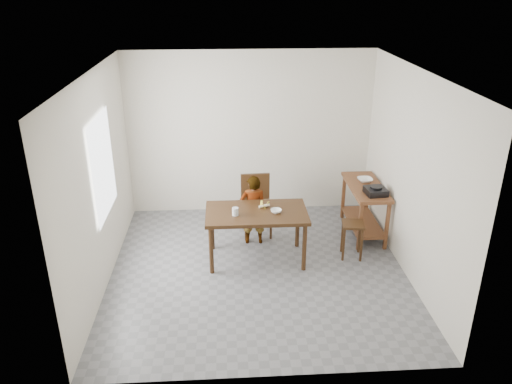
{
  "coord_description": "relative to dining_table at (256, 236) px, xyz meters",
  "views": [
    {
      "loc": [
        -0.4,
        -5.88,
        3.73
      ],
      "look_at": [
        0.0,
        0.4,
        1.0
      ],
      "focal_mm": 35.0,
      "sensor_mm": 36.0,
      "label": 1
    }
  ],
  "objects": [
    {
      "name": "dining_chair",
      "position": [
        0.06,
        0.76,
        0.09
      ],
      "size": [
        0.48,
        0.48,
        0.93
      ],
      "primitive_type": null,
      "rotation": [
        0.0,
        0.0,
        0.06
      ],
      "color": "#36200F",
      "rests_on": "floor"
    },
    {
      "name": "stool",
      "position": [
        1.37,
        -0.02,
        -0.11
      ],
      "size": [
        0.34,
        0.34,
        0.53
      ],
      "primitive_type": null,
      "rotation": [
        0.0,
        0.0,
        -0.15
      ],
      "color": "#36200F",
      "rests_on": "floor"
    },
    {
      "name": "wall_right",
      "position": [
        2.02,
        -0.3,
        0.98
      ],
      "size": [
        0.04,
        4.0,
        2.7
      ],
      "primitive_type": "cube",
      "color": "silver",
      "rests_on": "ground"
    },
    {
      "name": "child",
      "position": [
        -0.02,
        0.49,
        0.17
      ],
      "size": [
        0.4,
        0.26,
        1.08
      ],
      "primitive_type": "imported",
      "rotation": [
        0.0,
        0.0,
        3.15
      ],
      "color": "white",
      "rests_on": "floor"
    },
    {
      "name": "ceiling",
      "position": [
        0.0,
        -0.3,
        2.35
      ],
      "size": [
        4.0,
        4.0,
        0.04
      ],
      "primitive_type": "cube",
      "color": "white",
      "rests_on": "wall_back"
    },
    {
      "name": "floor",
      "position": [
        0.0,
        -0.3,
        -0.4
      ],
      "size": [
        4.0,
        4.0,
        0.04
      ],
      "primitive_type": "cube",
      "color": "slate",
      "rests_on": "ground"
    },
    {
      "name": "prep_counter",
      "position": [
        1.72,
        0.7,
        0.03
      ],
      "size": [
        0.5,
        1.2,
        0.8
      ],
      "primitive_type": null,
      "color": "brown",
      "rests_on": "floor"
    },
    {
      "name": "gas_burner",
      "position": [
        1.77,
        0.37,
        0.47
      ],
      "size": [
        0.32,
        0.32,
        0.1
      ],
      "primitive_type": "cube",
      "rotation": [
        0.0,
        0.0,
        0.11
      ],
      "color": "black",
      "rests_on": "prep_counter"
    },
    {
      "name": "wall_left",
      "position": [
        -2.02,
        -0.3,
        0.98
      ],
      "size": [
        0.04,
        4.0,
        2.7
      ],
      "primitive_type": "cube",
      "color": "silver",
      "rests_on": "ground"
    },
    {
      "name": "wall_back",
      "position": [
        0.0,
        1.72,
        0.98
      ],
      "size": [
        4.0,
        0.04,
        2.7
      ],
      "primitive_type": "cube",
      "color": "silver",
      "rests_on": "ground"
    },
    {
      "name": "window_pane",
      "position": [
        -1.97,
        -0.1,
        1.12
      ],
      "size": [
        0.02,
        1.1,
        1.3
      ],
      "primitive_type": "cube",
      "color": "white",
      "rests_on": "wall_left"
    },
    {
      "name": "dining_table",
      "position": [
        0.0,
        0.0,
        0.0
      ],
      "size": [
        1.4,
        0.8,
        0.75
      ],
      "primitive_type": null,
      "color": "#36200F",
      "rests_on": "floor"
    },
    {
      "name": "banana",
      "position": [
        0.12,
        0.12,
        0.41
      ],
      "size": [
        0.2,
        0.16,
        0.06
      ],
      "primitive_type": null,
      "rotation": [
        0.0,
        0.0,
        0.25
      ],
      "color": "#F4D15B",
      "rests_on": "dining_table"
    },
    {
      "name": "glass_tumbler",
      "position": [
        -0.29,
        -0.1,
        0.43
      ],
      "size": [
        0.11,
        0.11,
        0.11
      ],
      "primitive_type": "cylinder",
      "rotation": [
        0.0,
        0.0,
        -0.39
      ],
      "color": "silver",
      "rests_on": "dining_table"
    },
    {
      "name": "small_bowl",
      "position": [
        0.27,
        -0.05,
        0.4
      ],
      "size": [
        0.16,
        0.16,
        0.05
      ],
      "primitive_type": "imported",
      "rotation": [
        0.0,
        0.0,
        -0.04
      ],
      "color": "white",
      "rests_on": "dining_table"
    },
    {
      "name": "wall_front",
      "position": [
        0.0,
        -2.32,
        0.98
      ],
      "size": [
        4.0,
        0.04,
        2.7
      ],
      "primitive_type": "cube",
      "color": "silver",
      "rests_on": "ground"
    },
    {
      "name": "serving_bowl",
      "position": [
        1.74,
        0.86,
        0.45
      ],
      "size": [
        0.24,
        0.24,
        0.06
      ],
      "primitive_type": "imported",
      "rotation": [
        0.0,
        0.0,
        0.04
      ],
      "color": "white",
      "rests_on": "prep_counter"
    }
  ]
}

